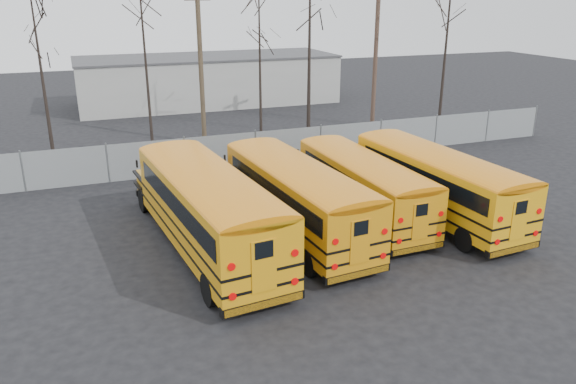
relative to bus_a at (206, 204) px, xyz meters
name	(u,v)px	position (x,y,z in m)	size (l,w,h in m)	color
ground	(353,252)	(5.11, -2.06, -1.94)	(120.00, 120.00, 0.00)	black
fence	(256,149)	(5.11, 9.94, -0.94)	(40.00, 0.04, 2.00)	gray
distant_building	(208,80)	(7.11, 29.94, 0.06)	(22.00, 8.00, 4.00)	#A7A7A2
bus_a	(206,204)	(0.00, 0.00, 0.00)	(3.87, 12.02, 3.31)	black
bus_b	(294,192)	(3.68, 0.38, -0.14)	(3.42, 11.14, 3.07)	black
bus_c	(361,181)	(7.02, 1.04, -0.29)	(2.50, 10.09, 2.81)	black
bus_d	(434,178)	(10.01, -0.01, -0.16)	(3.20, 10.97, 3.03)	black
utility_pole_left	(201,67)	(3.53, 16.00, 2.97)	(1.68, 0.55, 9.56)	#493A29
utility_pole_right	(376,54)	(16.35, 16.77, 3.21)	(1.73, 0.70, 10.02)	#483328
tree_1	(42,79)	(-5.64, 15.29, 2.80)	(0.26, 0.26, 9.47)	black
tree_2	(145,56)	(-0.12, 13.51, 4.03)	(0.26, 0.26, 11.93)	black
tree_3	(260,70)	(6.26, 12.45, 3.10)	(0.26, 0.26, 10.08)	black
tree_4	(309,46)	(10.74, 15.66, 4.06)	(0.26, 0.26, 11.99)	black
tree_5	(446,46)	(19.17, 12.53, 4.08)	(0.26, 0.26, 12.05)	black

